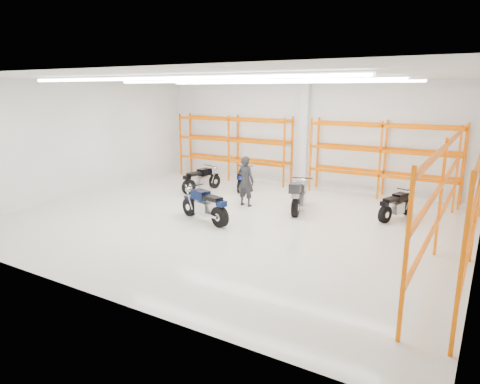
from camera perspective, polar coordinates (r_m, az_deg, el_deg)
The scene contains 12 objects.
ground at distance 14.03m, azimuth -0.93°, elevation -3.61°, with size 14.00×14.00×0.00m, color silver.
room_shell at distance 13.46m, azimuth -0.93°, elevation 9.90°, with size 14.02×12.02×4.51m.
motorcycle_main at distance 13.60m, azimuth -4.58°, elevation -1.94°, with size 2.19×0.98×1.10m.
motorcycle_back_a at distance 17.73m, azimuth -5.34°, elevation 1.57°, with size 0.77×2.10×1.03m.
motorcycle_back_b at distance 17.99m, azimuth 0.43°, elevation 1.68°, with size 0.84×1.87×0.95m.
motorcycle_back_c at distance 14.81m, azimuth 7.82°, elevation -0.56°, with size 0.93×2.27×1.18m.
motorcycle_back_d at distance 14.76m, azimuth 20.02°, elevation -1.83°, with size 0.88×1.82×0.93m.
standing_man at distance 15.40m, azimuth 0.76°, elevation 1.46°, with size 0.67×0.44×1.83m, color black.
structural_column at distance 18.69m, azimuth 8.61°, elevation 7.58°, with size 0.32×0.32×4.50m, color white.
pallet_racking_back_left at distance 19.99m, azimuth -0.90°, elevation 6.76°, with size 5.67×0.87×3.00m.
pallet_racking_back_right at distance 17.41m, azimuth 18.54°, elevation 5.07°, with size 5.67×0.87×3.00m.
pallet_racking_side at distance 11.62m, azimuth 27.28°, elevation 0.50°, with size 0.87×9.07×3.00m.
Camera 1 is at (7.11, -11.37, 4.12)m, focal length 32.00 mm.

